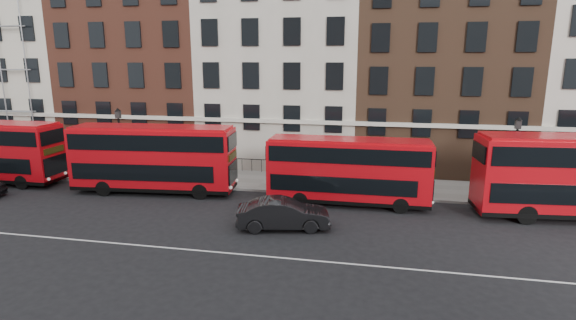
# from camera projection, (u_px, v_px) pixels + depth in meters

# --- Properties ---
(ground) EXTENTS (120.00, 120.00, 0.00)m
(ground) POSITION_uv_depth(u_px,v_px,m) (214.00, 235.00, 23.29)
(ground) COLOR black
(ground) RESTS_ON ground
(pavement) EXTENTS (80.00, 5.00, 0.15)m
(pavement) POSITION_uv_depth(u_px,v_px,m) (265.00, 180.00, 33.31)
(pavement) COLOR gray
(pavement) RESTS_ON ground
(kerb) EXTENTS (80.00, 0.30, 0.16)m
(kerb) POSITION_uv_depth(u_px,v_px,m) (256.00, 190.00, 30.92)
(kerb) COLOR gray
(kerb) RESTS_ON ground
(road_centre_line) EXTENTS (70.00, 0.12, 0.01)m
(road_centre_line) POSITION_uv_depth(u_px,v_px,m) (200.00, 251.00, 21.38)
(road_centre_line) COLOR white
(road_centre_line) RESTS_ON ground
(building_terrace) EXTENTS (64.00, 11.95, 22.00)m
(building_terrace) POSITION_uv_depth(u_px,v_px,m) (281.00, 42.00, 38.15)
(building_terrace) COLOR beige
(building_terrace) RESTS_ON ground
(bus_b) EXTENTS (11.05, 3.54, 4.57)m
(bus_b) POSITION_uv_depth(u_px,v_px,m) (153.00, 157.00, 30.10)
(bus_b) COLOR #BD0912
(bus_b) RESTS_ON ground
(bus_c) EXTENTS (9.95, 2.45, 4.17)m
(bus_c) POSITION_uv_depth(u_px,v_px,m) (348.00, 170.00, 27.64)
(bus_c) COLOR #BD0912
(bus_c) RESTS_ON ground
(car_front) EXTENTS (5.23, 2.78, 1.64)m
(car_front) POSITION_uv_depth(u_px,v_px,m) (283.00, 214.00, 23.99)
(car_front) COLOR black
(car_front) RESTS_ON ground
(lamp_post_left) EXTENTS (0.44, 0.44, 5.33)m
(lamp_post_left) POSITION_uv_depth(u_px,v_px,m) (120.00, 141.00, 32.65)
(lamp_post_left) COLOR black
(lamp_post_left) RESTS_ON pavement
(lamp_post_right) EXTENTS (0.44, 0.44, 5.33)m
(lamp_post_right) POSITION_uv_depth(u_px,v_px,m) (515.00, 155.00, 27.85)
(lamp_post_right) COLOR black
(lamp_post_right) RESTS_ON pavement
(iron_railings) EXTENTS (6.60, 0.06, 1.00)m
(iron_railings) POSITION_uv_depth(u_px,v_px,m) (271.00, 166.00, 35.28)
(iron_railings) COLOR black
(iron_railings) RESTS_ON pavement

